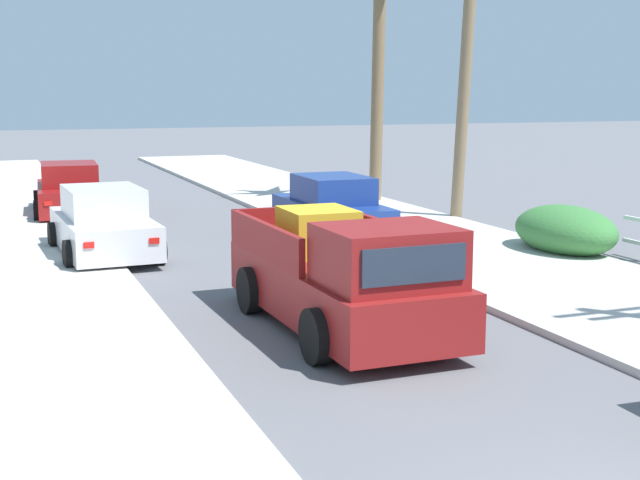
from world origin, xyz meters
TOP-DOWN VIEW (x-y plane):
  - sidewalk_left at (-4.84, 12.00)m, footprint 4.63×60.00m
  - sidewalk_right at (4.84, 12.00)m, footprint 4.63×60.00m
  - curb_left at (-3.92, 12.00)m, footprint 0.16×60.00m
  - curb_right at (3.92, 12.00)m, footprint 0.16×60.00m
  - pickup_truck at (-0.10, 7.30)m, footprint 2.29×5.25m
  - car_left_near at (2.86, 15.28)m, footprint 2.07×4.28m
  - car_left_mid at (-2.70, 14.66)m, footprint 2.16×4.32m
  - car_right_mid at (-2.78, 21.48)m, footprint 2.21×4.34m
  - hedge_bush at (6.79, 11.31)m, footprint 1.80×2.80m

SIDE VIEW (x-z plane):
  - curb_left at x=-3.92m, z-range 0.00..0.10m
  - curb_right at x=3.92m, z-range 0.00..0.10m
  - sidewalk_left at x=-4.84m, z-range 0.00..0.12m
  - sidewalk_right at x=4.84m, z-range 0.00..0.12m
  - hedge_bush at x=6.79m, z-range 0.00..1.10m
  - car_left_near at x=2.86m, z-range -0.06..1.48m
  - car_left_mid at x=-2.70m, z-range -0.06..1.48m
  - car_right_mid at x=-2.78m, z-range -0.06..1.48m
  - pickup_truck at x=-0.10m, z-range -0.08..1.72m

